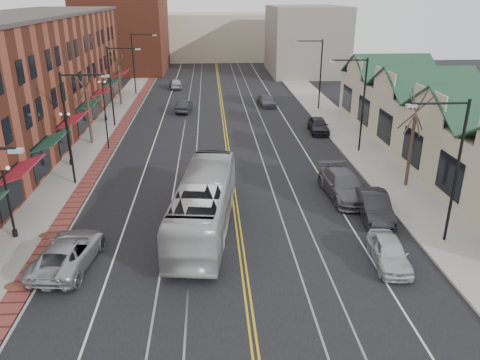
{
  "coord_description": "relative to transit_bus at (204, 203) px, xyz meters",
  "views": [
    {
      "loc": [
        -1.55,
        -16.39,
        13.13
      ],
      "look_at": [
        0.28,
        11.15,
        2.0
      ],
      "focal_mm": 35.0,
      "sensor_mm": 36.0,
      "label": 1
    }
  ],
  "objects": [
    {
      "name": "backdrop_left",
      "position": [
        -14.0,
        61.51,
        5.35
      ],
      "size": [
        14.0,
        18.0,
        14.0
      ],
      "primitive_type": "cube",
      "color": "brown",
      "rests_on": "ground"
    },
    {
      "name": "traffic_signal",
      "position": [
        -8.6,
        15.51,
        0.7
      ],
      "size": [
        0.18,
        0.15,
        3.8
      ],
      "color": "black",
      "rests_on": "sidewalk_left"
    },
    {
      "name": "streetlight_r_0",
      "position": [
        13.05,
        -2.49,
        3.37
      ],
      "size": [
        3.33,
        0.25,
        8.0
      ],
      "color": "black",
      "rests_on": "sidewalk_right"
    },
    {
      "name": "distant_car_left",
      "position": [
        -2.51,
        29.49,
        -0.97
      ],
      "size": [
        1.93,
        4.29,
        1.37
      ],
      "primitive_type": "imported",
      "rotation": [
        0.0,
        0.0,
        3.02
      ],
      "color": "#222227",
      "rests_on": "ground"
    },
    {
      "name": "backdrop_mid",
      "position": [
        2.0,
        76.51,
        2.85
      ],
      "size": [
        22.0,
        14.0,
        9.0
      ],
      "primitive_type": "cube",
      "color": "#BAAC8F",
      "rests_on": "ground"
    },
    {
      "name": "distant_car_right",
      "position": [
        7.51,
        32.08,
        -1.01
      ],
      "size": [
        2.28,
        4.63,
        1.29
      ],
      "primitive_type": "imported",
      "rotation": [
        0.0,
        0.0,
        0.11
      ],
      "color": "#56585D",
      "rests_on": "ground"
    },
    {
      "name": "streetlight_l_3",
      "position": [
        -9.05,
        39.51,
        3.37
      ],
      "size": [
        3.33,
        0.25,
        8.0
      ],
      "color": "black",
      "rests_on": "sidewalk_left"
    },
    {
      "name": "lamppost_l_3",
      "position": [
        -10.8,
        25.51,
        0.55
      ],
      "size": [
        0.84,
        0.28,
        4.27
      ],
      "color": "black",
      "rests_on": "sidewalk_left"
    },
    {
      "name": "tree_right_mid",
      "position": [
        14.5,
        5.51,
        2.1
      ],
      "size": [
        1.9,
        1.46,
        6.93
      ],
      "color": "#382B21",
      "rests_on": "sidewalk_right"
    },
    {
      "name": "distant_car_far",
      "position": [
        -4.37,
        44.08,
        -0.93
      ],
      "size": [
        2.15,
        4.39,
        1.44
      ],
      "primitive_type": "imported",
      "rotation": [
        0.0,
        0.0,
        3.25
      ],
      "color": "#A3A4AA",
      "rests_on": "ground"
    },
    {
      "name": "manhole_mid",
      "position": [
        -9.2,
        -5.49,
        -1.49
      ],
      "size": [
        0.6,
        0.6,
        0.02
      ],
      "primitive_type": "cylinder",
      "color": "#592D19",
      "rests_on": "sidewalk_left"
    },
    {
      "name": "building_left",
      "position": [
        -17.0,
        18.51,
        3.85
      ],
      "size": [
        10.0,
        50.0,
        11.0
      ],
      "primitive_type": "cube",
      "color": "brown",
      "rests_on": "ground"
    },
    {
      "name": "streetlight_r_2",
      "position": [
        13.05,
        29.51,
        3.37
      ],
      "size": [
        3.33,
        0.25,
        8.0
      ],
      "color": "black",
      "rests_on": "sidewalk_right"
    },
    {
      "name": "ground",
      "position": [
        2.0,
        -8.49,
        -1.65
      ],
      "size": [
        160.0,
        160.0,
        0.0
      ],
      "primitive_type": "plane",
      "color": "black",
      "rests_on": "ground"
    },
    {
      "name": "tree_left_near",
      "position": [
        -10.5,
        17.51,
        1.86
      ],
      "size": [
        1.78,
        1.37,
        6.48
      ],
      "color": "#382B21",
      "rests_on": "sidewalk_left"
    },
    {
      "name": "transit_bus",
      "position": [
        0.0,
        0.0,
        0.0
      ],
      "size": [
        4.28,
        12.12,
        3.31
      ],
      "primitive_type": "imported",
      "rotation": [
        0.0,
        0.0,
        3.01
      ],
      "color": "#BDBDBF",
      "rests_on": "ground"
    },
    {
      "name": "parked_car_c",
      "position": [
        9.5,
        4.08,
        -0.8
      ],
      "size": [
        2.78,
        6.05,
        1.71
      ],
      "primitive_type": "imported",
      "rotation": [
        0.0,
        0.0,
        0.07
      ],
      "color": "#5E5D64",
      "rests_on": "ground"
    },
    {
      "name": "parked_car_b",
      "position": [
        10.51,
        0.8,
        -0.86
      ],
      "size": [
        2.14,
        4.93,
        1.58
      ],
      "primitive_type": "imported",
      "rotation": [
        0.0,
        0.0,
        -0.1
      ],
      "color": "black",
      "rests_on": "ground"
    },
    {
      "name": "manhole_far",
      "position": [
        -9.2,
        -0.49,
        -1.49
      ],
      "size": [
        0.6,
        0.6,
        0.02
      ],
      "primitive_type": "cylinder",
      "color": "#592D19",
      "rests_on": "sidewalk_left"
    },
    {
      "name": "lamppost_l_1",
      "position": [
        -10.8,
        -0.49,
        0.55
      ],
      "size": [
        0.84,
        0.28,
        4.27
      ],
      "color": "black",
      "rests_on": "sidewalk_left"
    },
    {
      "name": "backdrop_right",
      "position": [
        17.0,
        56.51,
        3.85
      ],
      "size": [
        12.0,
        16.0,
        11.0
      ],
      "primitive_type": "cube",
      "color": "slate",
      "rests_on": "ground"
    },
    {
      "name": "parked_car_a",
      "position": [
        9.5,
        -4.55,
        -0.95
      ],
      "size": [
        2.03,
        4.25,
        1.4
      ],
      "primitive_type": "imported",
      "rotation": [
        0.0,
        0.0,
        -0.09
      ],
      "color": "silver",
      "rests_on": "ground"
    },
    {
      "name": "streetlight_r_1",
      "position": [
        13.05,
        13.51,
        3.37
      ],
      "size": [
        3.33,
        0.25,
        8.0
      ],
      "color": "black",
      "rests_on": "sidewalk_right"
    },
    {
      "name": "parked_car_d",
      "position": [
        11.3,
        19.89,
        -0.91
      ],
      "size": [
        1.97,
        4.44,
        1.49
      ],
      "primitive_type": "imported",
      "rotation": [
        0.0,
        0.0,
        -0.05
      ],
      "color": "black",
      "rests_on": "ground"
    },
    {
      "name": "sidewalk_right",
      "position": [
        14.0,
        11.51,
        -1.58
      ],
      "size": [
        4.0,
        120.0,
        0.15
      ],
      "primitive_type": "cube",
      "color": "gray",
      "rests_on": "ground"
    },
    {
      "name": "building_right",
      "position": [
        20.0,
        11.51,
        0.65
      ],
      "size": [
        8.0,
        36.0,
        4.6
      ],
      "primitive_type": "cube",
      "color": "#BAAC8F",
      "rests_on": "ground"
    },
    {
      "name": "lamppost_l_2",
      "position": [
        -10.8,
        11.51,
        0.55
      ],
      "size": [
        0.84,
        0.28,
        4.27
      ],
      "color": "black",
      "rests_on": "sidewalk_left"
    },
    {
      "name": "streetlight_l_2",
      "position": [
        -9.05,
        23.51,
        3.37
      ],
      "size": [
        3.33,
        0.25,
        8.0
      ],
      "color": "black",
      "rests_on": "sidewalk_left"
    },
    {
      "name": "sidewalk_left",
      "position": [
        -10.0,
        11.51,
        -1.58
      ],
      "size": [
        4.0,
        120.0,
        0.15
      ],
      "primitive_type": "cube",
      "color": "gray",
      "rests_on": "ground"
    },
    {
      "name": "tree_left_far",
      "position": [
        -10.5,
        33.51,
        1.62
      ],
      "size": [
        1.66,
        1.28,
        6.02
      ],
      "color": "#382B21",
      "rests_on": "sidewalk_left"
    },
    {
      "name": "streetlight_l_1",
      "position": [
        -9.05,
        7.51,
        3.37
      ],
      "size": [
        3.33,
        0.25,
        8.0
      ],
      "color": "black",
      "rests_on": "sidewalk_left"
    },
    {
      "name": "parked_suv",
      "position": [
        -6.96,
        -3.6,
        -0.89
      ],
      "size": [
        3.18,
        5.77,
        1.53
      ],
      "primitive_type": "imported",
      "rotation": [
        0.0,
        0.0,
        3.02
      ],
      "color": "#A0A3A7",
      "rests_on": "ground"
    }
  ]
}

